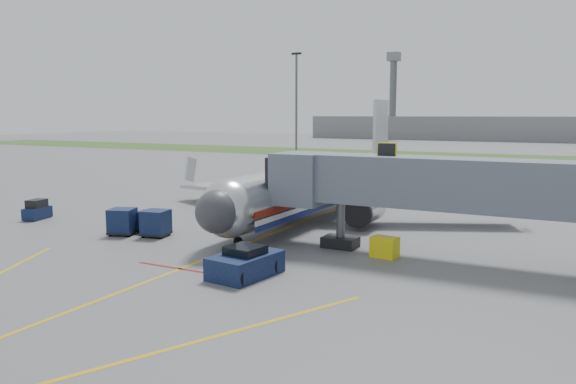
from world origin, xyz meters
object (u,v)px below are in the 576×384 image
at_px(pushback_tug, 245,264).
at_px(ramp_worker, 267,205).
at_px(baggage_tug, 37,210).
at_px(belt_loader, 285,211).
at_px(airliner, 321,185).

bearing_deg(pushback_tug, ramp_worker, 116.08).
relative_size(baggage_tug, ramp_worker, 1.45).
bearing_deg(ramp_worker, belt_loader, -8.77).
height_order(airliner, baggage_tug, airliner).
height_order(baggage_tug, belt_loader, belt_loader).
height_order(belt_loader, ramp_worker, belt_loader).
height_order(airliner, ramp_worker, airliner).
distance_m(airliner, ramp_worker, 4.97).
bearing_deg(airliner, ramp_worker, -152.40).
bearing_deg(belt_loader, airliner, 37.73).
relative_size(airliner, pushback_tug, 8.38).
distance_m(baggage_tug, ramp_worker, 19.12).
bearing_deg(ramp_worker, pushback_tug, -80.28).
distance_m(airliner, pushback_tug, 19.27).
distance_m(pushback_tug, belt_loader, 18.02).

